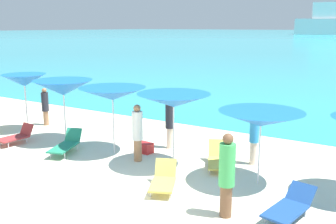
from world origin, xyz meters
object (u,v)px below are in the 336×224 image
beachgoer_1 (254,133)px  beachgoer_0 (45,105)px  umbrella_1 (63,88)px  lounge_chair_2 (66,144)px  beachgoer_3 (137,131)px  cooler_box (145,148)px  beachgoer_2 (227,173)px  beachgoer_4 (170,120)px  umbrella_4 (261,119)px  lounge_chair_3 (16,136)px  lounge_chair_0 (290,206)px  umbrella_2 (113,94)px  lounge_chair_5 (218,158)px  umbrella_0 (24,80)px  lounge_chair_4 (164,179)px  umbrella_3 (174,100)px

beachgoer_1 → beachgoer_0: bearing=-32.1°
umbrella_1 → beachgoer_0: umbrella_1 is taller
umbrella_1 → lounge_chair_2: umbrella_1 is taller
beachgoer_0 → beachgoer_1: size_ratio=0.87×
beachgoer_3 → cooler_box: size_ratio=3.64×
beachgoer_2 → beachgoer_4: 5.16m
umbrella_4 → beachgoer_0: bearing=172.0°
umbrella_4 → lounge_chair_3: size_ratio=1.78×
beachgoer_1 → lounge_chair_0: bearing=91.0°
umbrella_2 → lounge_chair_5: umbrella_2 is taller
umbrella_0 → beachgoer_1: size_ratio=1.26×
lounge_chair_2 → beachgoer_4: beachgoer_4 is taller
umbrella_2 → lounge_chair_3: bearing=-164.8°
beachgoer_2 → lounge_chair_3: bearing=-96.5°
umbrella_0 → umbrella_4: 9.71m
cooler_box → lounge_chair_2: bearing=-141.8°
lounge_chair_0 → umbrella_4: bearing=140.9°
lounge_chair_4 → beachgoer_0: size_ratio=0.87×
umbrella_1 → beachgoer_0: bearing=152.3°
umbrella_2 → beachgoer_2: size_ratio=1.19×
umbrella_2 → umbrella_4: (4.99, 0.01, -0.21)m
umbrella_1 → beachgoer_1: (6.62, 1.41, -1.03)m
beachgoer_0 → beachgoer_4: beachgoer_4 is taller
lounge_chair_5 → beachgoer_0: bearing=148.6°
lounge_chair_3 → beachgoer_0: size_ratio=0.81×
umbrella_2 → cooler_box: bearing=33.9°
lounge_chair_4 → beachgoer_2: beachgoer_2 is taller
lounge_chair_0 → beachgoer_2: size_ratio=0.86×
umbrella_0 → beachgoer_2: size_ratio=1.21×
lounge_chair_3 → lounge_chair_5: 7.43m
umbrella_4 → beachgoer_3: (-3.85, -0.22, -0.84)m
lounge_chair_3 → beachgoer_0: bearing=121.8°
umbrella_4 → lounge_chair_4: (-1.97, -1.66, -1.53)m
umbrella_3 → lounge_chair_4: 2.47m
beachgoer_4 → cooler_box: (-0.45, -0.87, -0.85)m
umbrella_1 → beachgoer_2: size_ratio=1.20×
umbrella_0 → umbrella_4: umbrella_0 is taller
umbrella_2 → beachgoer_4: umbrella_2 is taller
lounge_chair_2 → beachgoer_4: bearing=20.4°
umbrella_2 → beachgoer_1: (4.35, 1.42, -1.02)m
umbrella_1 → umbrella_3: (4.63, -0.07, 0.01)m
umbrella_3 → beachgoer_0: size_ratio=1.49×
umbrella_2 → beachgoer_2: umbrella_2 is taller
beachgoer_1 → beachgoer_2: 3.63m
beachgoer_2 → beachgoer_3: 4.32m
umbrella_0 → cooler_box: size_ratio=4.67×
umbrella_1 → lounge_chair_3: size_ratio=1.76×
lounge_chair_0 → lounge_chair_2: size_ratio=0.99×
cooler_box → lounge_chair_4: bearing=-39.6°
lounge_chair_0 → beachgoer_3: (-5.09, 1.23, 0.70)m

